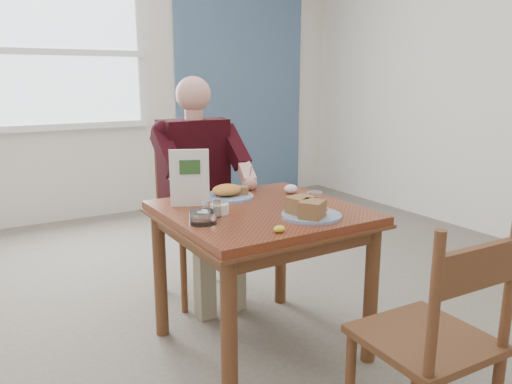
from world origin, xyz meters
TOP-DOWN VIEW (x-y plane):
  - floor at (0.00, 0.00)m, footprint 6.00×6.00m
  - wall_back at (0.00, 3.00)m, footprint 5.50×0.00m
  - accent_panel at (1.60, 2.98)m, footprint 1.60×0.02m
  - lemon_wedge at (-0.14, -0.37)m, footprint 0.06×0.05m
  - napkin at (0.32, 0.19)m, footprint 0.08×0.07m
  - metal_dish at (0.43, 0.11)m, footprint 0.11×0.11m
  - window at (-0.40, 2.97)m, footprint 1.72×0.04m
  - table at (0.00, 0.00)m, footprint 0.92×0.92m
  - chair_far at (0.00, 0.80)m, footprint 0.42×0.42m
  - chair_near at (0.11, -0.99)m, footprint 0.44×0.44m
  - diner at (0.00, 0.71)m, footprint 0.53×0.56m
  - near_plate at (0.10, -0.25)m, footprint 0.37×0.37m
  - far_plate at (-0.03, 0.27)m, footprint 0.37×0.37m
  - caddy at (-0.22, 0.02)m, footprint 0.10×0.10m
  - shakers at (-0.28, -0.03)m, footprint 0.09×0.06m
  - creamer at (-0.35, -0.09)m, footprint 0.14×0.14m
  - menu at (-0.28, 0.22)m, footprint 0.18×0.09m

SIDE VIEW (x-z plane):
  - floor at x=0.00m, z-range 0.00..0.00m
  - chair_far at x=0.00m, z-range 0.00..0.95m
  - chair_near at x=0.11m, z-range 0.00..0.95m
  - table at x=0.00m, z-range 0.26..1.01m
  - metal_dish at x=0.43m, z-range 0.75..0.76m
  - lemon_wedge at x=-0.14m, z-range 0.75..0.78m
  - caddy at x=-0.22m, z-range 0.74..0.81m
  - napkin at x=0.32m, z-range 0.75..0.80m
  - far_plate at x=-0.03m, z-range 0.74..0.82m
  - creamer at x=-0.35m, z-range 0.75..0.81m
  - near_plate at x=0.10m, z-range 0.74..0.83m
  - shakers at x=-0.28m, z-range 0.75..0.83m
  - diner at x=0.00m, z-range 0.12..1.50m
  - menu at x=-0.28m, z-range 0.75..1.04m
  - accent_panel at x=1.60m, z-range 0.00..2.80m
  - wall_back at x=0.00m, z-range -1.35..4.15m
  - window at x=-0.40m, z-range 0.89..2.31m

